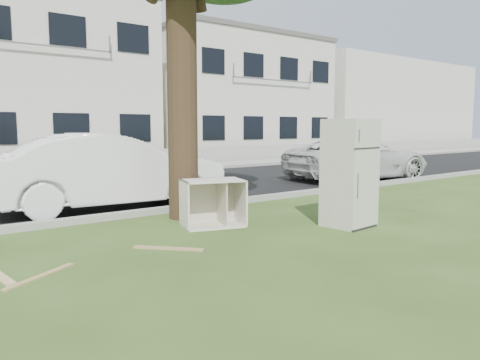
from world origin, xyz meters
TOP-DOWN VIEW (x-y plane):
  - ground at (0.00, 0.00)m, footprint 120.00×120.00m
  - road at (0.00, 6.00)m, footprint 120.00×7.00m
  - kerb_near at (0.00, 2.45)m, footprint 120.00×0.18m
  - kerb_far at (0.00, 9.55)m, footprint 120.00×0.18m
  - sidewalk at (0.00, 11.00)m, footprint 120.00×2.80m
  - low_wall at (0.00, 12.60)m, footprint 120.00×0.15m
  - townhouse_center at (0.00, 17.50)m, footprint 11.22×8.16m
  - townhouse_right at (12.00, 17.50)m, footprint 10.20×8.16m
  - filler_right at (26.00, 18.00)m, footprint 16.00×9.00m
  - fridge at (1.44, -0.49)m, footprint 0.79×0.74m
  - cabinet at (-0.38, 0.88)m, footprint 1.15×0.90m
  - plank_a at (-3.41, -0.16)m, footprint 0.90×0.58m
  - plank_b at (-1.70, 0.02)m, footprint 0.74×0.80m
  - car_center at (-1.08, 3.56)m, footprint 4.80×2.08m
  - car_right at (7.12, 3.83)m, footprint 5.01×2.85m

SIDE VIEW (x-z plane):
  - ground at x=0.00m, z-range 0.00..0.00m
  - kerb_near at x=0.00m, z-range -0.06..0.06m
  - kerb_far at x=0.00m, z-range -0.06..0.06m
  - road at x=0.00m, z-range 0.00..0.01m
  - sidewalk at x=0.00m, z-range 0.00..0.01m
  - plank_a at x=-3.41m, z-range 0.00..0.02m
  - plank_b at x=-1.70m, z-range 0.00..0.02m
  - low_wall at x=0.00m, z-range 0.00..0.70m
  - cabinet at x=-0.38m, z-range 0.00..0.79m
  - car_right at x=7.12m, z-range 0.00..1.32m
  - car_center at x=-1.08m, z-range 0.00..1.54m
  - fridge at x=1.44m, z-range 0.00..1.79m
  - filler_right at x=26.00m, z-range 0.00..6.40m
  - townhouse_right at x=12.00m, z-range 0.00..6.84m
  - townhouse_center at x=0.00m, z-range 0.00..7.44m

